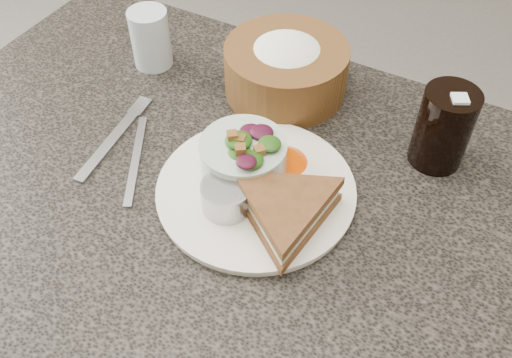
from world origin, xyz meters
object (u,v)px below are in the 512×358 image
at_px(dinner_plate, 256,191).
at_px(bread_basket, 286,62).
at_px(salad_bowl, 243,152).
at_px(cola_glass, 444,125).
at_px(dining_table, 225,308).
at_px(water_glass, 150,38).
at_px(sandwich, 286,210).
at_px(dressing_ramekin, 227,196).

distance_m(dinner_plate, bread_basket, 0.24).
relative_size(salad_bowl, bread_basket, 0.61).
distance_m(salad_bowl, cola_glass, 0.28).
height_order(dining_table, water_glass, water_glass).
bearing_deg(salad_bowl, sandwich, -30.78).
bearing_deg(bread_basket, sandwich, -63.64).
bearing_deg(sandwich, dressing_ramekin, -133.06).
bearing_deg(water_glass, salad_bowl, -30.57).
relative_size(dinner_plate, cola_glass, 2.05).
bearing_deg(cola_glass, water_glass, -179.47).
bearing_deg(salad_bowl, dinner_plate, -34.99).
xyz_separation_m(dining_table, dressing_ramekin, (0.05, -0.05, 0.41)).
bearing_deg(sandwich, salad_bowl, -174.08).
xyz_separation_m(dressing_ramekin, cola_glass, (0.22, 0.23, 0.03)).
bearing_deg(bread_basket, salad_bowl, -80.54).
xyz_separation_m(dining_table, water_glass, (-0.23, 0.18, 0.43)).
bearing_deg(dining_table, bread_basket, 89.39).
relative_size(dressing_ramekin, water_glass, 0.68).
bearing_deg(dinner_plate, dressing_ramekin, -111.35).
bearing_deg(dining_table, cola_glass, 35.03).
bearing_deg(dinner_plate, water_glass, 148.93).
bearing_deg(bread_basket, dining_table, -90.61).
bearing_deg(water_glass, dining_table, -38.10).
bearing_deg(salad_bowl, dining_table, -146.27).
bearing_deg(dining_table, dressing_ramekin, -43.01).
bearing_deg(sandwich, dinner_plate, -171.69).
xyz_separation_m(salad_bowl, water_glass, (-0.27, 0.16, 0.00)).
height_order(dinner_plate, bread_basket, bread_basket).
bearing_deg(dinner_plate, sandwich, -28.39).
xyz_separation_m(dinner_plate, sandwich, (0.06, -0.03, 0.03)).
relative_size(bread_basket, cola_glass, 1.49).
xyz_separation_m(dinner_plate, bread_basket, (-0.07, 0.22, 0.05)).
bearing_deg(dressing_ramekin, salad_bowl, 101.09).
xyz_separation_m(dinner_plate, cola_glass, (0.20, 0.19, 0.06)).
distance_m(dressing_ramekin, cola_glass, 0.32).
bearing_deg(water_glass, dressing_ramekin, -39.02).
bearing_deg(bread_basket, water_glass, -169.94).
distance_m(dinner_plate, dressing_ramekin, 0.06).
xyz_separation_m(cola_glass, water_glass, (-0.50, -0.00, -0.02)).
distance_m(salad_bowl, water_glass, 0.31).
height_order(bread_basket, water_glass, bread_basket).
relative_size(dinner_plate, sandwich, 1.59).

